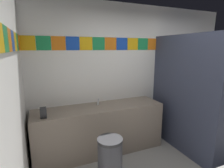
{
  "coord_description": "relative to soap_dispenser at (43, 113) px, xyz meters",
  "views": [
    {
      "loc": [
        -1.81,
        -1.3,
        1.83
      ],
      "look_at": [
        -0.79,
        1.16,
        1.29
      ],
      "focal_mm": 28.33,
      "sensor_mm": 36.0,
      "label": 1
    }
  ],
  "objects": [
    {
      "name": "vanity_counter",
      "position": [
        0.91,
        0.17,
        -0.49
      ],
      "size": [
        2.23,
        0.58,
        0.84
      ],
      "color": "gray",
      "rests_on": "ground_plane"
    },
    {
      "name": "stall_divider",
      "position": [
        2.4,
        -0.55,
        0.11
      ],
      "size": [
        0.92,
        1.51,
        2.06
      ],
      "color": "#33384C",
      "rests_on": "ground_plane"
    },
    {
      "name": "wall_back",
      "position": [
        1.8,
        0.5,
        0.41
      ],
      "size": [
        4.12,
        0.09,
        2.64
      ],
      "color": "white",
      "rests_on": "ground_plane"
    },
    {
      "name": "soap_dispenser",
      "position": [
        0.0,
        0.0,
        0.0
      ],
      "size": [
        0.09,
        0.09,
        0.16
      ],
      "color": "black",
      "rests_on": "vanity_counter"
    },
    {
      "name": "faucet_center",
      "position": [
        0.91,
        0.26,
        -0.03
      ],
      "size": [
        0.04,
        0.1,
        0.14
      ],
      "color": "silver",
      "rests_on": "vanity_counter"
    },
    {
      "name": "trash_bin",
      "position": [
        0.79,
        -0.62,
        -0.58
      ],
      "size": [
        0.34,
        0.34,
        0.66
      ],
      "color": "#333338",
      "rests_on": "ground_plane"
    },
    {
      "name": "toilet",
      "position": [
        2.71,
        -0.02,
        -0.61
      ],
      "size": [
        0.39,
        0.49,
        0.74
      ],
      "color": "white",
      "rests_on": "ground_plane"
    }
  ]
}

